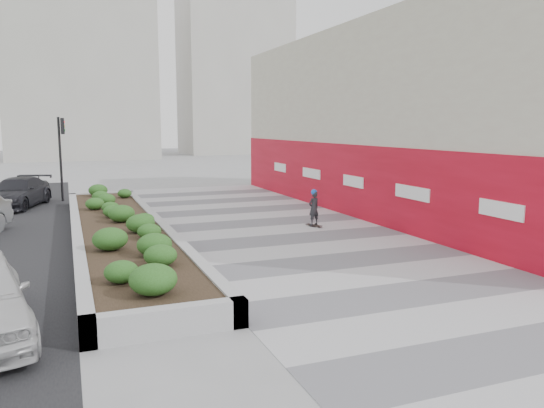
{
  "coord_description": "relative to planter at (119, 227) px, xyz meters",
  "views": [
    {
      "loc": [
        -7.04,
        -11.02,
        3.77
      ],
      "look_at": [
        -0.51,
        5.79,
        1.1
      ],
      "focal_mm": 35.0,
      "sensor_mm": 36.0,
      "label": 1
    }
  ],
  "objects": [
    {
      "name": "ground",
      "position": [
        5.5,
        -7.0,
        -0.42
      ],
      "size": [
        160.0,
        160.0,
        0.0
      ],
      "primitive_type": "plane",
      "color": "gray",
      "rests_on": "ground"
    },
    {
      "name": "walkway",
      "position": [
        5.5,
        -4.0,
        -0.41
      ],
      "size": [
        8.0,
        36.0,
        0.01
      ],
      "primitive_type": "cube",
      "color": "#A8A8AD",
      "rests_on": "ground"
    },
    {
      "name": "building",
      "position": [
        12.48,
        1.98,
        3.56
      ],
      "size": [
        6.04,
        24.08,
        8.0
      ],
      "color": "#BEB3A2",
      "rests_on": "ground"
    },
    {
      "name": "planter",
      "position": [
        0.0,
        0.0,
        0.0
      ],
      "size": [
        3.0,
        18.0,
        0.9
      ],
      "color": "#9E9EA0",
      "rests_on": "ground"
    },
    {
      "name": "traffic_signal_near",
      "position": [
        -1.73,
        10.5,
        2.34
      ],
      "size": [
        0.33,
        0.28,
        4.2
      ],
      "color": "black",
      "rests_on": "ground"
    },
    {
      "name": "distant_bldg_north_l",
      "position": [
        0.5,
        48.0,
        9.58
      ],
      "size": [
        16.0,
        12.0,
        20.0
      ],
      "primitive_type": "cube",
      "color": "#ADAAA3",
      "rests_on": "ground"
    },
    {
      "name": "distant_bldg_north_r",
      "position": [
        20.5,
        53.0,
        11.58
      ],
      "size": [
        14.0,
        10.0,
        24.0
      ],
      "primitive_type": "cube",
      "color": "#ADAAA3",
      "rests_on": "ground"
    },
    {
      "name": "manhole_cover",
      "position": [
        6.0,
        -4.0,
        -0.42
      ],
      "size": [
        0.44,
        0.44,
        0.01
      ],
      "primitive_type": "cylinder",
      "color": "#595654",
      "rests_on": "ground"
    },
    {
      "name": "skateboarder",
      "position": [
        7.02,
        -0.32,
        0.31
      ],
      "size": [
        0.53,
        0.75,
        1.43
      ],
      "rotation": [
        0.0,
        0.0,
        0.34
      ],
      "color": "beige",
      "rests_on": "ground"
    },
    {
      "name": "car_dark",
      "position": [
        -3.73,
        9.04,
        0.27
      ],
      "size": [
        3.26,
        5.08,
        1.37
      ],
      "primitive_type": "imported",
      "rotation": [
        0.0,
        0.0,
        -0.31
      ],
      "color": "black",
      "rests_on": "ground"
    }
  ]
}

